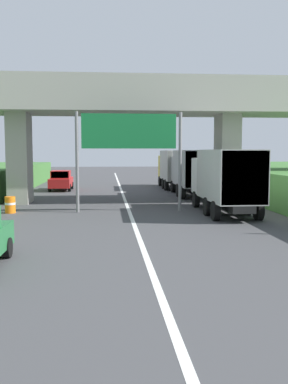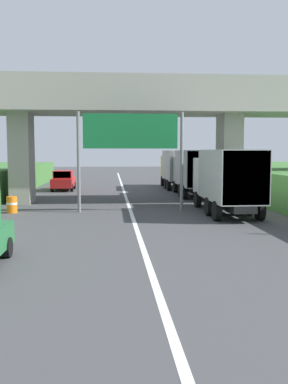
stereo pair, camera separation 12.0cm
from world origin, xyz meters
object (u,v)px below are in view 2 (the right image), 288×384
(construction_barrel_5, at_px, (12,205))
(overhead_highway_sign, at_px, (131,138))
(truck_silver, at_px, (194,170))
(truck_white, at_px, (226,178))
(truck_yellow, at_px, (177,167))
(car_red, at_px, (63,180))

(construction_barrel_5, bearing_deg, overhead_highway_sign, -0.00)
(overhead_highway_sign, bearing_deg, truck_silver, 58.07)
(truck_white, relative_size, construction_barrel_5, 8.11)
(overhead_highway_sign, xyz_separation_m, truck_silver, (5.14, 8.25, -2.15))
(truck_yellow, height_order, construction_barrel_5, truck_yellow)
(overhead_highway_sign, relative_size, truck_white, 0.81)
(car_red, bearing_deg, overhead_highway_sign, -69.33)
(overhead_highway_sign, distance_m, construction_barrel_5, 7.44)
(overhead_highway_sign, relative_size, construction_barrel_5, 6.53)
(overhead_highway_sign, distance_m, truck_white, 5.64)
(truck_silver, xyz_separation_m, truck_white, (-0.08, -9.50, 0.00))
(truck_yellow, xyz_separation_m, car_red, (-10.14, -1.40, -1.08))
(truck_yellow, relative_size, car_red, 1.78)
(truck_white, bearing_deg, truck_yellow, 90.42)
(overhead_highway_sign, height_order, truck_silver, overhead_highway_sign)
(truck_yellow, xyz_separation_m, construction_barrel_5, (-11.44, -15.17, -1.47))
(overhead_highway_sign, bearing_deg, car_red, 110.67)
(truck_white, relative_size, car_red, 1.78)
(overhead_highway_sign, relative_size, truck_silver, 0.81)
(truck_silver, height_order, car_red, truck_silver)
(construction_barrel_5, bearing_deg, truck_white, -6.16)
(car_red, bearing_deg, construction_barrel_5, -95.39)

